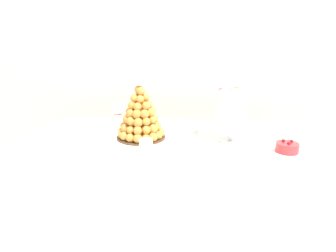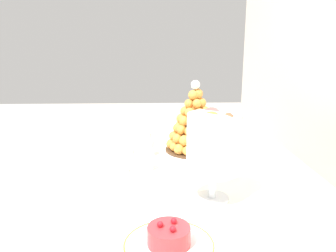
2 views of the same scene
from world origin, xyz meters
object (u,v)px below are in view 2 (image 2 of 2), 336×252
object	(u,v)px
serving_tray	(175,150)
fruit_tart_plate	(169,240)
dessert_cup_mid_left	(147,139)
croquembouche	(195,124)
creme_brulee_ramekin	(172,134)
macaron_goblet	(214,144)
dessert_cup_mid_right	(145,162)
dessert_cup_centre	(147,149)
wine_glass	(228,119)
dessert_cup_left	(149,131)

from	to	relation	value
serving_tray	fruit_tart_plate	distance (m)	0.66
dessert_cup_mid_left	fruit_tart_plate	bearing A→B (deg)	4.99
croquembouche	dessert_cup_mid_left	bearing A→B (deg)	-116.11
creme_brulee_ramekin	macaron_goblet	size ratio (longest dim) A/B	0.34
serving_tray	dessert_cup_mid_right	bearing A→B (deg)	-28.78
creme_brulee_ramekin	dessert_cup_centre	bearing A→B (deg)	-23.73
dessert_cup_mid_right	wine_glass	distance (m)	0.51
dessert_cup_centre	creme_brulee_ramekin	xyz separation A→B (m)	(-0.25, 0.11, -0.01)
dessert_cup_centre	macaron_goblet	distance (m)	0.43
dessert_cup_centre	dessert_cup_left	bearing A→B (deg)	179.70
croquembouche	macaron_goblet	world-z (taller)	croquembouche
serving_tray	dessert_cup_mid_left	distance (m)	0.15
croquembouche	dessert_cup_mid_right	distance (m)	0.29
dessert_cup_left	dessert_cup_mid_left	bearing A→B (deg)	-2.75
macaron_goblet	wine_glass	size ratio (longest dim) A/B	1.75
serving_tray	macaron_goblet	world-z (taller)	macaron_goblet
creme_brulee_ramekin	fruit_tart_plate	distance (m)	0.85
dessert_cup_left	dessert_cup_centre	size ratio (longest dim) A/B	1.01
dessert_cup_mid_right	creme_brulee_ramekin	size ratio (longest dim) A/B	0.62
serving_tray	macaron_goblet	distance (m)	0.47
macaron_goblet	dessert_cup_mid_right	bearing A→B (deg)	-138.40
dessert_cup_mid_left	creme_brulee_ramekin	xyz separation A→B (m)	(-0.10, 0.12, -0.01)
creme_brulee_ramekin	croquembouche	bearing A→B (deg)	21.68
serving_tray	dessert_cup_left	distance (m)	0.25
serving_tray	fruit_tart_plate	world-z (taller)	fruit_tart_plate
dessert_cup_centre	creme_brulee_ramekin	size ratio (longest dim) A/B	0.66
dessert_cup_left	macaron_goblet	bearing A→B (deg)	16.19
dessert_cup_mid_left	fruit_tart_plate	world-z (taller)	dessert_cup_mid_left
dessert_cup_left	dessert_cup_mid_left	size ratio (longest dim) A/B	1.11
fruit_tart_plate	macaron_goblet	bearing A→B (deg)	149.43
macaron_goblet	fruit_tart_plate	distance (m)	0.30
serving_tray	dessert_cup_centre	distance (m)	0.14
dessert_cup_centre	fruit_tart_plate	distance (m)	0.60
dessert_cup_left	macaron_goblet	size ratio (longest dim) A/B	0.23
croquembouche	fruit_tart_plate	xyz separation A→B (m)	(0.64, -0.13, -0.10)
dessert_cup_mid_right	serving_tray	bearing A→B (deg)	151.22
wine_glass	croquembouche	bearing A→B (deg)	-48.12
macaron_goblet	creme_brulee_ramekin	bearing A→B (deg)	-172.58
dessert_cup_centre	dessert_cup_mid_left	bearing A→B (deg)	-178.02
croquembouche	dessert_cup_mid_left	xyz separation A→B (m)	(-0.10, -0.20, -0.08)
dessert_cup_left	serving_tray	bearing A→B (deg)	27.30
croquembouche	wine_glass	distance (m)	0.22
dessert_cup_left	macaron_goblet	distance (m)	0.69
dessert_cup_centre	dessert_cup_mid_right	distance (m)	0.15
dessert_cup_mid_left	fruit_tart_plate	size ratio (longest dim) A/B	0.26
dessert_cup_mid_left	fruit_tart_plate	xyz separation A→B (m)	(0.74, 0.06, -0.02)
dessert_cup_left	fruit_tart_plate	size ratio (longest dim) A/B	0.29
fruit_tart_plate	wine_glass	distance (m)	0.85
creme_brulee_ramekin	wine_glass	world-z (taller)	wine_glass
creme_brulee_ramekin	dessert_cup_mid_left	bearing A→B (deg)	-48.16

